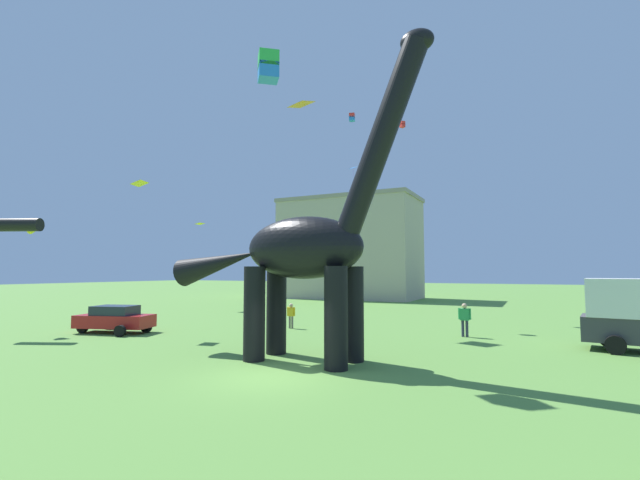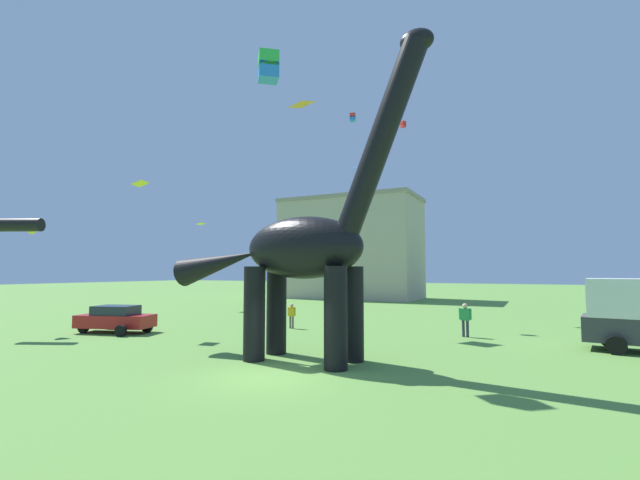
# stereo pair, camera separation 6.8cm
# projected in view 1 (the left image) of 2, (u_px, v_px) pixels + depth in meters

# --- Properties ---
(ground_plane) EXTENTS (240.00, 240.00, 0.00)m
(ground_plane) POSITION_uv_depth(u_px,v_px,m) (268.00, 377.00, 14.45)
(ground_plane) COLOR #5B8E3D
(dinosaur_sculpture) EXTENTS (11.83, 2.51, 12.36)m
(dinosaur_sculpture) POSITION_uv_depth(u_px,v_px,m) (302.00, 248.00, 17.40)
(dinosaur_sculpture) COLOR black
(dinosaur_sculpture) RESTS_ON ground_plane
(parked_sedan_left) EXTENTS (4.54, 2.92, 1.55)m
(parked_sedan_left) POSITION_uv_depth(u_px,v_px,m) (115.00, 319.00, 24.91)
(parked_sedan_left) COLOR red
(parked_sedan_left) RESTS_ON ground_plane
(person_strolling_adult) EXTENTS (0.57, 0.25, 1.53)m
(person_strolling_adult) POSITION_uv_depth(u_px,v_px,m) (291.00, 313.00, 26.86)
(person_strolling_adult) COLOR #6B6056
(person_strolling_adult) RESTS_ON ground_plane
(person_far_spectator) EXTENTS (0.67, 0.30, 1.79)m
(person_far_spectator) POSITION_uv_depth(u_px,v_px,m) (465.00, 317.00, 23.40)
(person_far_spectator) COLOR #2D3347
(person_far_spectator) RESTS_ON ground_plane
(kite_trailing) EXTENTS (1.93, 1.69, 0.28)m
(kite_trailing) POSITION_uv_depth(u_px,v_px,m) (301.00, 104.00, 29.06)
(kite_trailing) COLOR orange
(kite_drifting) EXTENTS (0.80, 0.69, 0.87)m
(kite_drifting) POSITION_uv_depth(u_px,v_px,m) (353.00, 168.00, 39.25)
(kite_drifting) COLOR #287AE5
(kite_mid_right) EXTENTS (0.48, 0.48, 0.50)m
(kite_mid_right) POSITION_uv_depth(u_px,v_px,m) (402.00, 124.00, 35.64)
(kite_mid_right) COLOR red
(kite_near_low) EXTENTS (0.49, 0.49, 0.57)m
(kite_near_low) POSITION_uv_depth(u_px,v_px,m) (352.00, 117.00, 32.11)
(kite_near_low) COLOR red
(kite_mid_left) EXTENTS (2.77, 2.73, 0.79)m
(kite_mid_left) POSITION_uv_depth(u_px,v_px,m) (21.00, 225.00, 24.81)
(kite_mid_left) COLOR black
(kite_far_right) EXTENTS (0.94, 1.11, 0.25)m
(kite_far_right) POSITION_uv_depth(u_px,v_px,m) (140.00, 183.00, 25.79)
(kite_far_right) COLOR yellow
(kite_high_left) EXTENTS (1.17, 1.17, 1.19)m
(kite_high_left) POSITION_uv_depth(u_px,v_px,m) (268.00, 67.00, 18.42)
(kite_high_left) COLOR green
(kite_high_right) EXTENTS (0.64, 0.85, 0.13)m
(kite_high_right) POSITION_uv_depth(u_px,v_px,m) (200.00, 224.00, 41.81)
(kite_high_right) COLOR yellow
(background_building_block) EXTENTS (17.83, 9.62, 13.20)m
(background_building_block) POSITION_uv_depth(u_px,v_px,m) (350.00, 248.00, 57.53)
(background_building_block) COLOR #B7A893
(background_building_block) RESTS_ON ground_plane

